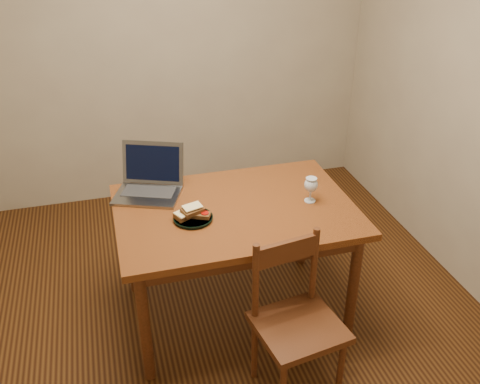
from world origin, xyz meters
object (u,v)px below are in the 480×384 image
object	(u,v)px
milk_glass	(311,190)
laptop	(150,180)
table	(235,221)
plate	(193,218)
chair	(297,316)

from	to	relation	value
milk_glass	laptop	distance (m)	0.92
milk_glass	laptop	bearing A→B (deg)	156.78
table	plate	world-z (taller)	plate
chair	plate	xyz separation A→B (m)	(-0.39, 0.55, 0.29)
plate	laptop	world-z (taller)	laptop
table	chair	size ratio (longest dim) A/B	2.86
laptop	chair	bearing A→B (deg)	-36.87
laptop	milk_glass	bearing A→B (deg)	-1.19
plate	laptop	bearing A→B (deg)	114.76
plate	laptop	xyz separation A→B (m)	(-0.18, 0.38, 0.06)
table	plate	distance (m)	0.27
chair	plate	world-z (taller)	chair
chair	table	bearing A→B (deg)	93.99
plate	table	bearing A→B (deg)	13.37
plate	milk_glass	size ratio (longest dim) A/B	1.44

